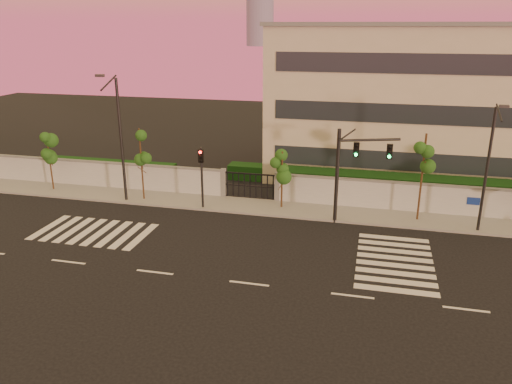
% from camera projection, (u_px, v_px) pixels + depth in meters
% --- Properties ---
extents(ground, '(120.00, 120.00, 0.00)m').
position_uv_depth(ground, '(249.00, 284.00, 24.46)').
color(ground, black).
rests_on(ground, ground).
extents(sidewalk, '(60.00, 3.00, 0.15)m').
position_uv_depth(sidewalk, '(287.00, 209.00, 34.10)').
color(sidewalk, gray).
rests_on(sidewalk, ground).
extents(perimeter_wall, '(60.00, 0.36, 2.20)m').
position_uv_depth(perimeter_wall, '(293.00, 189.00, 35.15)').
color(perimeter_wall, '#ABADB2').
rests_on(perimeter_wall, ground).
extents(hedge_row, '(41.00, 4.25, 1.80)m').
position_uv_depth(hedge_row, '(313.00, 182.00, 37.51)').
color(hedge_row, black).
rests_on(hedge_row, ground).
extents(institutional_building, '(24.40, 12.40, 12.25)m').
position_uv_depth(institutional_building, '(422.00, 101.00, 40.74)').
color(institutional_building, beige).
rests_on(institutional_building, ground).
extents(road_markings, '(57.00, 7.62, 0.02)m').
position_uv_depth(road_markings, '(239.00, 248.00, 28.27)').
color(road_markings, silver).
rests_on(road_markings, ground).
extents(street_tree_b, '(1.41, 1.12, 4.42)m').
position_uv_depth(street_tree_b, '(49.00, 149.00, 37.10)').
color(street_tree_b, '#382314').
rests_on(street_tree_b, ground).
extents(street_tree_c, '(1.39, 1.11, 5.28)m').
position_uv_depth(street_tree_c, '(141.00, 148.00, 34.78)').
color(street_tree_c, '#382314').
rests_on(street_tree_c, ground).
extents(street_tree_d, '(1.54, 1.23, 4.05)m').
position_uv_depth(street_tree_d, '(283.00, 167.00, 33.46)').
color(street_tree_d, '#382314').
rests_on(street_tree_d, ground).
extents(street_tree_e, '(1.61, 1.28, 5.76)m').
position_uv_depth(street_tree_e, '(424.00, 158.00, 30.87)').
color(street_tree_e, '#382314').
rests_on(street_tree_e, ground).
extents(traffic_signal_main, '(3.76, 1.36, 6.07)m').
position_uv_depth(traffic_signal_main, '(350.00, 165.00, 30.69)').
color(traffic_signal_main, black).
rests_on(traffic_signal_main, ground).
extents(traffic_signal_secondary, '(0.34, 0.33, 4.35)m').
position_uv_depth(traffic_signal_secondary, '(202.00, 170.00, 33.47)').
color(traffic_signal_secondary, black).
rests_on(traffic_signal_secondary, ground).
extents(streetlight_west, '(0.54, 2.19, 9.12)m').
position_uv_depth(streetlight_west, '(119.00, 134.00, 34.10)').
color(streetlight_west, black).
rests_on(streetlight_west, ground).
extents(streetlight_east, '(0.48, 1.93, 8.03)m').
position_uv_depth(streetlight_east, '(488.00, 165.00, 28.99)').
color(streetlight_east, black).
rests_on(streetlight_east, ground).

